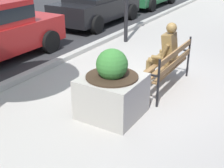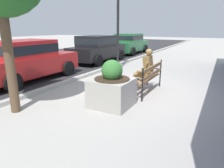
{
  "view_description": "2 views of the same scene",
  "coord_description": "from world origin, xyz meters",
  "views": [
    {
      "loc": [
        -5.48,
        -2.1,
        2.74
      ],
      "look_at": [
        -1.38,
        0.33,
        0.6
      ],
      "focal_mm": 48.37,
      "sensor_mm": 36.0,
      "label": 1
    },
    {
      "loc": [
        -5.84,
        -2.1,
        2.01
      ],
      "look_at": [
        -1.38,
        0.33,
        0.6
      ],
      "focal_mm": 32.59,
      "sensor_mm": 36.0,
      "label": 2
    }
  ],
  "objects": [
    {
      "name": "ground_plane",
      "position": [
        0.0,
        0.0,
        0.0
      ],
      "size": [
        80.0,
        80.0,
        0.0
      ],
      "primitive_type": "plane",
      "color": "#ADA8A0"
    },
    {
      "name": "curb_stone",
      "position": [
        0.0,
        2.9,
        0.06
      ],
      "size": [
        60.0,
        0.2,
        0.12
      ],
      "primitive_type": "cube",
      "color": "#B2AFA8",
      "rests_on": "ground"
    },
    {
      "name": "park_bench",
      "position": [
        0.18,
        -0.1,
        0.54
      ],
      "size": [
        1.81,
        0.55,
        0.95
      ],
      "color": "olive",
      "rests_on": "ground"
    },
    {
      "name": "bronze_statue_seated",
      "position": [
        0.4,
        0.11,
        0.67
      ],
      "size": [
        0.63,
        0.76,
        1.37
      ],
      "color": "olive",
      "rests_on": "ground"
    },
    {
      "name": "concrete_planter",
      "position": [
        -1.38,
        0.33,
        0.48
      ],
      "size": [
        1.01,
        1.01,
        1.23
      ],
      "color": "#A8A399",
      "rests_on": "ground"
    },
    {
      "name": "parked_car_red",
      "position": [
        -0.6,
        4.53,
        0.84
      ],
      "size": [
        4.1,
        1.92,
        1.56
      ],
      "color": "#B21E1E",
      "rests_on": "ground"
    },
    {
      "name": "parked_car_black",
      "position": [
        4.5,
        4.53,
        0.84
      ],
      "size": [
        4.1,
        1.92,
        1.56
      ],
      "color": "black",
      "rests_on": "ground"
    },
    {
      "name": "parked_car_green",
      "position": [
        9.21,
        4.53,
        0.84
      ],
      "size": [
        4.1,
        1.92,
        1.56
      ],
      "color": "#236638",
      "rests_on": "ground"
    },
    {
      "name": "lamp_post",
      "position": [
        2.87,
        2.34,
        2.55
      ],
      "size": [
        0.32,
        0.32,
        3.9
      ],
      "color": "black",
      "rests_on": "ground"
    }
  ]
}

